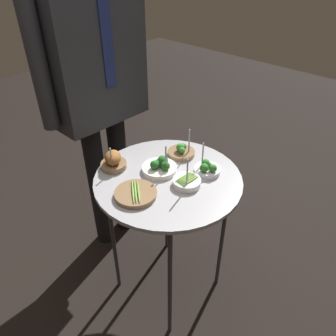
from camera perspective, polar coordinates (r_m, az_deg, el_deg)
name	(u,v)px	position (r m, az deg, el deg)	size (l,w,h in m)	color
ground_plane	(168,283)	(1.99, 0.00, -19.34)	(8.00, 8.00, 0.00)	black
serving_cart	(168,188)	(1.48, 0.00, -3.46)	(0.66, 0.66, 0.76)	#939399
bowl_asparagus_far_rim	(187,182)	(1.39, 3.31, -2.41)	(0.12, 0.12, 0.16)	white
bowl_asparagus_back_left	(136,194)	(1.34, -5.66, -4.47)	(0.18, 0.18, 0.03)	brown
bowl_roast_front_right	(113,161)	(1.51, -9.50, 1.19)	(0.12, 0.12, 0.12)	brown
bowl_broccoli_center	(207,169)	(1.47, 6.85, -0.12)	(0.12, 0.12, 0.14)	silver
bowl_broccoli_front_center	(160,167)	(1.47, -1.42, 0.22)	(0.16, 0.16, 0.15)	white
bowl_broccoli_mid_right	(181,151)	(1.58, 2.34, 2.89)	(0.13, 0.13, 0.14)	brown
waiter_figure	(96,73)	(1.70, -12.50, 15.78)	(0.63, 0.24, 1.71)	black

